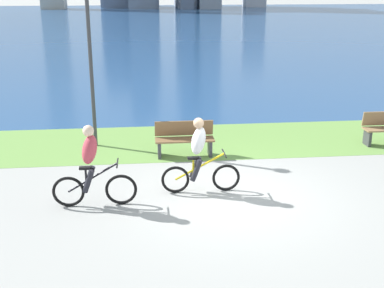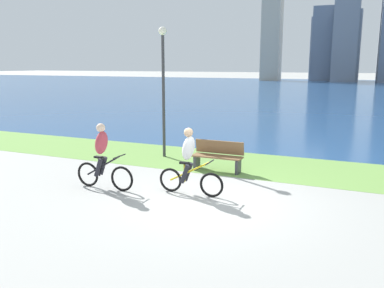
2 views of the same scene
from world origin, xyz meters
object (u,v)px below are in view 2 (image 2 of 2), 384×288
at_px(cyclist_lead, 189,161).
at_px(cyclist_trailing, 103,157).
at_px(bench_near_path, 218,156).
at_px(lamppost_tall, 163,74).

xyz_separation_m(cyclist_lead, cyclist_trailing, (-2.19, -0.46, 0.01)).
relative_size(cyclist_lead, bench_near_path, 1.13).
height_order(bench_near_path, lamppost_tall, lamppost_tall).
distance_m(cyclist_lead, lamppost_tall, 4.63).
distance_m(bench_near_path, lamppost_tall, 3.48).
distance_m(cyclist_trailing, bench_near_path, 3.50).
distance_m(cyclist_lead, bench_near_path, 2.36).
xyz_separation_m(cyclist_trailing, bench_near_path, (2.09, 2.79, -0.39)).
bearing_deg(cyclist_trailing, cyclist_lead, 11.77).
height_order(cyclist_lead, lamppost_tall, lamppost_tall).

